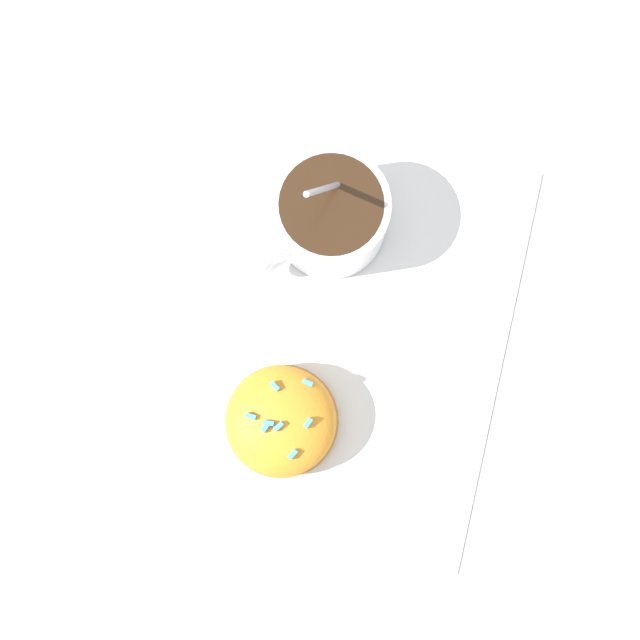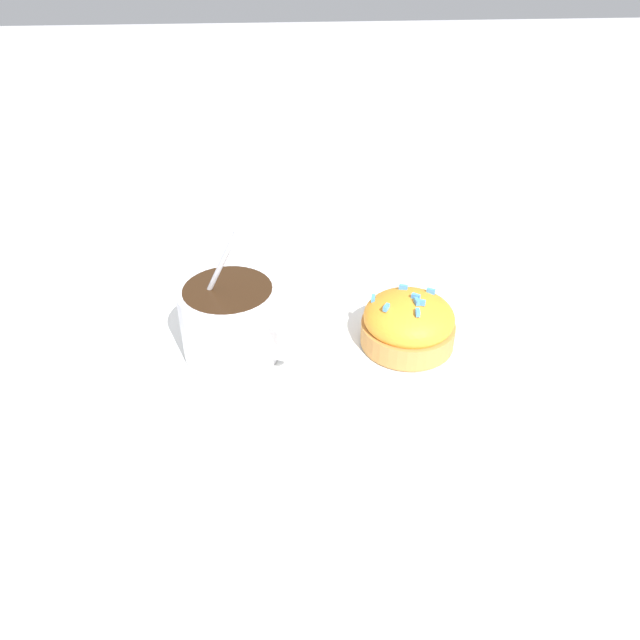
% 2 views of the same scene
% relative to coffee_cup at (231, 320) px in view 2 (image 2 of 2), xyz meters
% --- Properties ---
extents(ground_plane, '(3.00, 3.00, 0.00)m').
position_rel_coffee_cup_xyz_m(ground_plane, '(-0.07, -0.00, -0.04)').
color(ground_plane, '#B2B2B7').
extents(paper_napkin, '(0.30, 0.29, 0.00)m').
position_rel_coffee_cup_xyz_m(paper_napkin, '(-0.07, -0.00, -0.03)').
color(paper_napkin, white).
rests_on(paper_napkin, ground_plane).
extents(coffee_cup, '(0.09, 0.08, 0.12)m').
position_rel_coffee_cup_xyz_m(coffee_cup, '(0.00, 0.00, 0.00)').
color(coffee_cup, white).
rests_on(coffee_cup, paper_napkin).
extents(frosted_pastry, '(0.08, 0.08, 0.05)m').
position_rel_coffee_cup_xyz_m(frosted_pastry, '(-0.15, -0.00, -0.01)').
color(frosted_pastry, '#C18442').
rests_on(frosted_pastry, paper_napkin).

